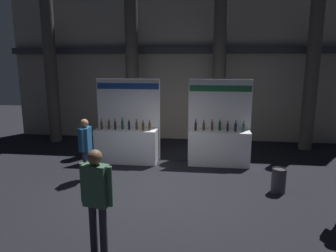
# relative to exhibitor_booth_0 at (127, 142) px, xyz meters

# --- Properties ---
(ground_plane) EXTENTS (26.32, 26.32, 0.00)m
(ground_plane) POSITION_rel_exhibitor_booth_0_xyz_m (1.26, -2.14, -0.64)
(ground_plane) COLOR black
(hall_colonnade) EXTENTS (13.16, 1.38, 6.28)m
(hall_colonnade) POSITION_rel_exhibitor_booth_0_xyz_m (1.26, 2.99, 2.43)
(hall_colonnade) COLOR gray
(hall_colonnade) RESTS_ON ground_plane
(exhibitor_booth_0) EXTENTS (1.98, 0.66, 2.54)m
(exhibitor_booth_0) POSITION_rel_exhibitor_booth_0_xyz_m (0.00, 0.00, 0.00)
(exhibitor_booth_0) COLOR white
(exhibitor_booth_0) RESTS_ON ground_plane
(exhibitor_booth_1) EXTENTS (1.90, 0.66, 2.55)m
(exhibitor_booth_1) POSITION_rel_exhibitor_booth_0_xyz_m (2.82, 0.11, 0.00)
(exhibitor_booth_1) COLOR white
(exhibitor_booth_1) RESTS_ON ground_plane
(trash_bin) EXTENTS (0.34, 0.34, 0.59)m
(trash_bin) POSITION_rel_exhibitor_booth_0_xyz_m (4.17, -1.82, -0.34)
(trash_bin) COLOR #38383D
(trash_bin) RESTS_ON ground_plane
(visitor_0) EXTENTS (0.56, 0.30, 1.78)m
(visitor_0) POSITION_rel_exhibitor_booth_0_xyz_m (0.73, -4.72, 0.43)
(visitor_0) COLOR #23232D
(visitor_0) RESTS_ON ground_plane
(visitor_1) EXTENTS (0.26, 0.52, 1.63)m
(visitor_1) POSITION_rel_exhibitor_booth_0_xyz_m (-0.70, -1.57, 0.33)
(visitor_1) COLOR navy
(visitor_1) RESTS_ON ground_plane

